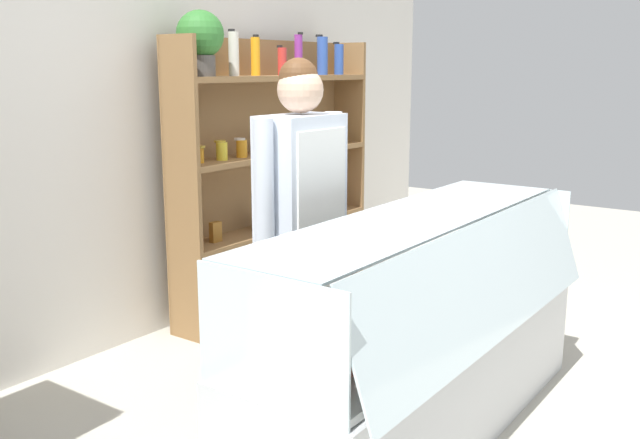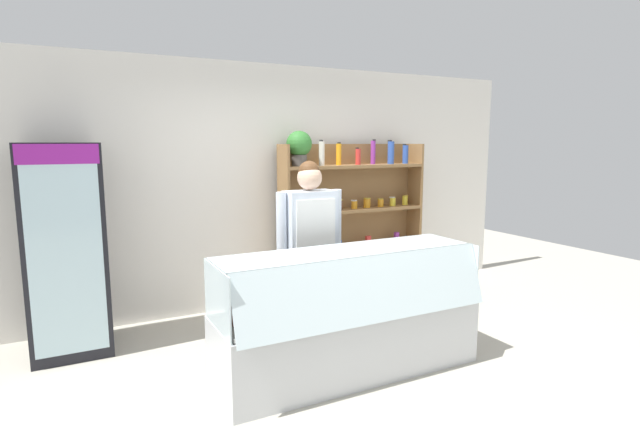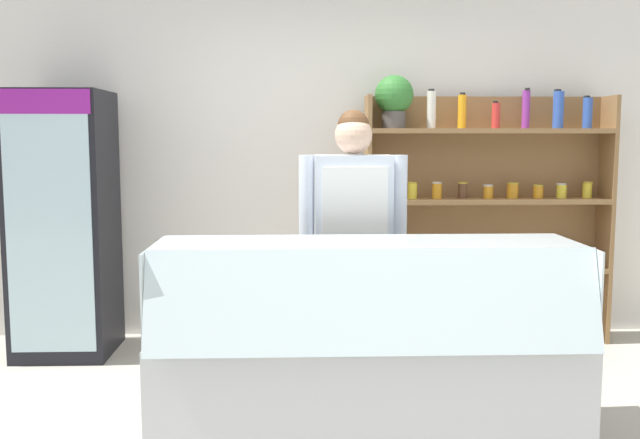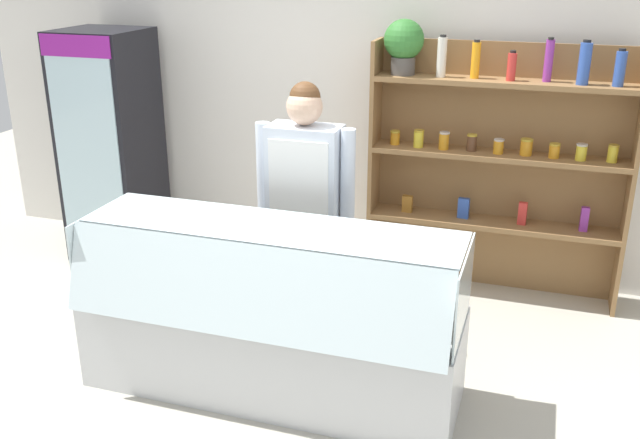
# 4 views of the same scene
# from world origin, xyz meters

# --- Properties ---
(ground_plane) EXTENTS (12.00, 12.00, 0.00)m
(ground_plane) POSITION_xyz_m (0.00, 0.00, 0.00)
(ground_plane) COLOR #B7B2A3
(back_wall) EXTENTS (6.80, 0.10, 2.70)m
(back_wall) POSITION_xyz_m (0.00, 1.97, 1.35)
(back_wall) COLOR white
(back_wall) RESTS_ON ground
(drinks_fridge) EXTENTS (0.64, 0.64, 1.85)m
(drinks_fridge) POSITION_xyz_m (-2.03, 1.47, 0.92)
(drinks_fridge) COLOR black
(drinks_fridge) RESTS_ON ground
(shelving_unit) EXTENTS (1.81, 0.29, 1.97)m
(shelving_unit) POSITION_xyz_m (0.92, 1.70, 1.11)
(shelving_unit) COLOR olive
(shelving_unit) RESTS_ON ground
(deli_display_case) EXTENTS (2.15, 0.72, 1.01)m
(deli_display_case) POSITION_xyz_m (-0.06, -0.03, 0.31)
(deli_display_case) COLOR silver
(deli_display_case) RESTS_ON ground
(shop_clerk) EXTENTS (0.64, 0.25, 1.69)m
(shop_clerk) POSITION_xyz_m (-0.07, 0.63, 1.01)
(shop_clerk) COLOR #383D51
(shop_clerk) RESTS_ON ground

